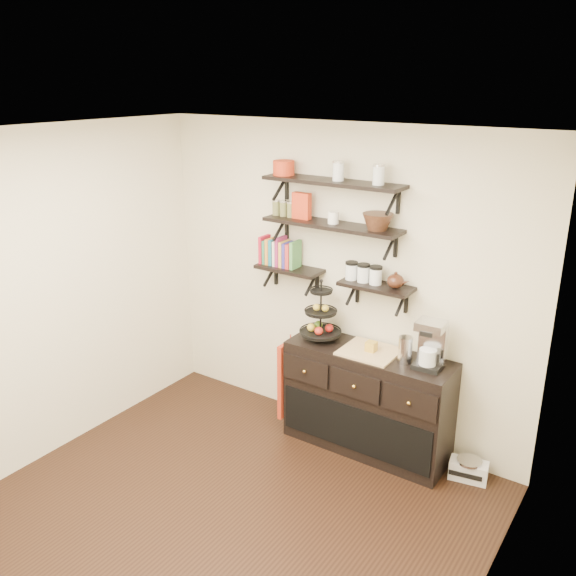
{
  "coord_description": "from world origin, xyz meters",
  "views": [
    {
      "loc": [
        2.42,
        -2.61,
        3.03
      ],
      "look_at": [
        -0.11,
        1.15,
        1.45
      ],
      "focal_mm": 38.0,
      "sensor_mm": 36.0,
      "label": 1
    }
  ],
  "objects_px": {
    "sideboard": "(367,401)",
    "fruit_stand": "(321,320)",
    "coffee_maker": "(431,345)",
    "radio": "(468,470)"
  },
  "relations": [
    {
      "from": "sideboard",
      "to": "fruit_stand",
      "type": "height_order",
      "value": "fruit_stand"
    },
    {
      "from": "fruit_stand",
      "to": "coffee_maker",
      "type": "distance_m",
      "value": 0.97
    },
    {
      "from": "fruit_stand",
      "to": "radio",
      "type": "height_order",
      "value": "fruit_stand"
    },
    {
      "from": "radio",
      "to": "fruit_stand",
      "type": "bearing_deg",
      "value": 171.5
    },
    {
      "from": "fruit_stand",
      "to": "radio",
      "type": "xyz_separation_m",
      "value": [
        1.35,
        0.06,
        -0.99
      ]
    },
    {
      "from": "coffee_maker",
      "to": "fruit_stand",
      "type": "bearing_deg",
      "value": 178.8
    },
    {
      "from": "coffee_maker",
      "to": "sideboard",
      "type": "bearing_deg",
      "value": -179.52
    },
    {
      "from": "fruit_stand",
      "to": "radio",
      "type": "bearing_deg",
      "value": 2.37
    },
    {
      "from": "sideboard",
      "to": "radio",
      "type": "bearing_deg",
      "value": 3.87
    },
    {
      "from": "coffee_maker",
      "to": "radio",
      "type": "xyz_separation_m",
      "value": [
        0.38,
        0.03,
        -1.0
      ]
    }
  ]
}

